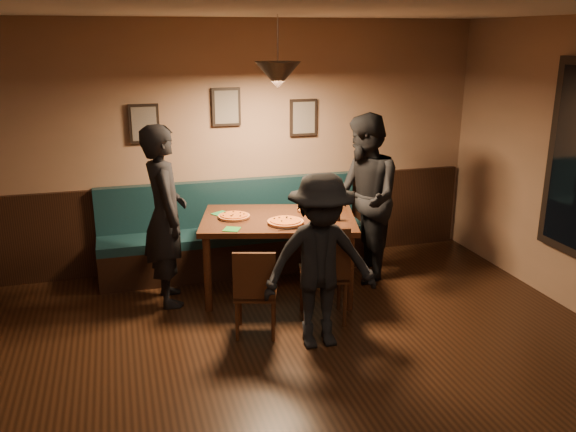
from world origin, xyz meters
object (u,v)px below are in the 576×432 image
object	(u,v)px
diner_right	(364,198)
diner_left	(165,216)
booth_bench	(234,230)
chair_near_right	(323,271)
dining_table	(279,256)
tabasco_bottle	(331,209)
soda_glass	(337,214)
diner_front	(321,262)
chair_near_left	(256,290)

from	to	relation	value
diner_right	diner_left	bearing A→B (deg)	-81.79
booth_bench	chair_near_right	bearing A→B (deg)	-68.24
dining_table	diner_right	distance (m)	1.13
dining_table	tabasco_bottle	world-z (taller)	tabasco_bottle
dining_table	soda_glass	size ratio (longest dim) A/B	10.93
diner_left	diner_front	size ratio (longest dim) A/B	1.18
booth_bench	diner_left	world-z (taller)	diner_left
diner_right	diner_front	bearing A→B (deg)	-28.49
booth_bench	diner_right	xyz separation A→B (m)	(1.33, -0.58, 0.42)
chair_near_left	diner_right	world-z (taller)	diner_right
chair_near_right	soda_glass	world-z (taller)	same
tabasco_bottle	diner_front	bearing A→B (deg)	-114.22
chair_near_left	diner_front	world-z (taller)	diner_front
booth_bench	tabasco_bottle	size ratio (longest dim) A/B	26.85
soda_glass	tabasco_bottle	distance (m)	0.22
dining_table	diner_left	bearing A→B (deg)	-171.37
dining_table	chair_near_right	distance (m)	0.74
chair_near_left	tabasco_bottle	distance (m)	1.34
diner_right	chair_near_right	bearing A→B (deg)	-34.32
diner_left	diner_front	xyz separation A→B (m)	(1.18, -1.28, -0.14)
chair_near_right	diner_front	world-z (taller)	diner_front
chair_near_right	soda_glass	bearing A→B (deg)	68.28
dining_table	diner_right	xyz separation A→B (m)	(1.00, 0.16, 0.50)
chair_near_left	chair_near_right	bearing A→B (deg)	25.15
booth_bench	diner_left	size ratio (longest dim) A/B	1.65
chair_near_right	tabasco_bottle	distance (m)	0.83
booth_bench	diner_left	distance (m)	1.08
booth_bench	diner_front	size ratio (longest dim) A/B	1.94
dining_table	diner_left	xyz separation A→B (m)	(-1.13, 0.13, 0.49)
diner_left	tabasco_bottle	world-z (taller)	diner_left
dining_table	chair_near_left	bearing A→B (deg)	-103.36
dining_table	soda_glass	bearing A→B (deg)	-10.16
chair_near_right	diner_front	size ratio (longest dim) A/B	0.63
dining_table	diner_left	size ratio (longest dim) A/B	0.85
chair_near_right	dining_table	bearing A→B (deg)	121.51
diner_front	soda_glass	world-z (taller)	diner_front
tabasco_bottle	dining_table	bearing A→B (deg)	176.25
soda_glass	diner_right	bearing A→B (deg)	41.51
chair_near_left	diner_right	size ratio (longest dim) A/B	0.46
booth_bench	tabasco_bottle	world-z (taller)	booth_bench
diner_left	soda_glass	bearing A→B (deg)	-106.17
diner_front	diner_right	bearing A→B (deg)	55.76
diner_left	soda_glass	world-z (taller)	diner_left
dining_table	diner_front	xyz separation A→B (m)	(0.06, -1.15, 0.36)
chair_near_right	diner_right	distance (m)	1.22
booth_bench	dining_table	distance (m)	0.81
diner_front	soda_glass	bearing A→B (deg)	63.34
booth_bench	chair_near_left	size ratio (longest dim) A/B	3.57
booth_bench	dining_table	xyz separation A→B (m)	(0.33, -0.73, -0.08)
chair_near_right	diner_left	bearing A→B (deg)	161.19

